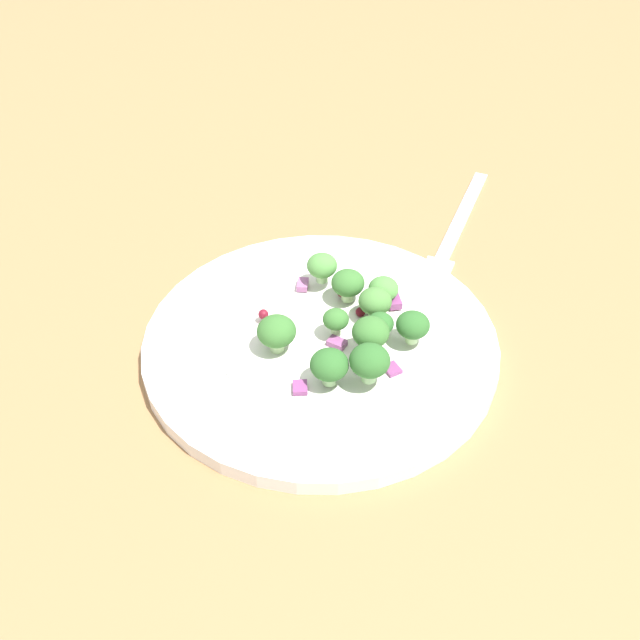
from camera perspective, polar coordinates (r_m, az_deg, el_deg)
name	(u,v)px	position (r cm, az deg, el deg)	size (l,w,h in cm)	color
ground_plane	(335,359)	(61.71, 1.08, -2.80)	(180.00, 180.00, 2.00)	olive
plate	(320,338)	(60.69, 0.00, -1.30)	(26.60, 26.60, 1.70)	white
dressing_pool	(320,334)	(60.39, 0.00, -0.99)	(15.43, 15.43, 0.20)	white
broccoli_floret_0	(380,324)	(58.86, 4.29, -0.29)	(2.02, 2.02, 2.04)	#ADD18E
broccoli_floret_1	(322,266)	(63.26, 0.15, 3.83)	(2.41, 2.41, 2.44)	#9EC684
broccoli_floret_2	(375,302)	(60.53, 3.92, 1.29)	(2.52, 2.52, 2.56)	#8EB77A
broccoli_floret_3	(348,284)	(62.06, 1.99, 2.60)	(2.59, 2.59, 2.62)	#ADD18E
broccoli_floret_4	(370,361)	(55.03, 3.53, -2.95)	(2.84, 2.84, 2.87)	#8EB77A
broccoli_floret_5	(342,317)	(59.19, 1.58, 0.20)	(1.95, 1.95, 1.97)	#ADD18E
broccoli_floret_6	(383,289)	(62.40, 4.51, 2.18)	(2.35, 2.35, 2.38)	#ADD18E
broccoli_floret_7	(413,326)	(58.65, 6.59, -0.40)	(2.48, 2.48, 2.51)	#ADD18E
broccoli_floret_8	(371,333)	(57.16, 3.60, -0.92)	(2.69, 2.69, 2.73)	#ADD18E
broccoli_floret_9	(329,365)	(55.21, 0.66, -3.24)	(2.70, 2.70, 2.74)	#8EB77A
broccoli_floret_10	(277,332)	(57.95, -3.10, -0.85)	(2.86, 2.86, 2.90)	#ADD18E
cranberry_0	(263,314)	(60.88, -4.03, 0.40)	(0.79, 0.79, 0.79)	maroon
cranberry_1	(342,293)	(63.07, 1.55, 1.94)	(0.73, 0.73, 0.73)	#4C0A14
cranberry_2	(360,312)	(61.71, 2.88, 0.57)	(0.77, 0.77, 0.77)	#4C0A14
onion_bit_0	(392,369)	(57.57, 5.13, -3.49)	(1.20, 1.04, 0.30)	#843D75
onion_bit_1	(394,302)	(62.63, 5.29, 1.31)	(1.39, 0.95, 0.56)	#843D75
onion_bit_2	(300,387)	(55.95, -1.43, -4.80)	(1.22, 1.02, 0.37)	#843D75
onion_bit_3	(343,343)	(59.23, 1.62, -1.65)	(0.89, 1.34, 0.59)	#934C84
onion_bit_4	(303,285)	(64.17, -1.23, 2.53)	(1.31, 0.84, 0.50)	#A35B93
fork	(455,231)	(73.68, 9.52, 6.26)	(9.90, 17.45, 0.50)	silver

